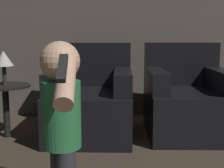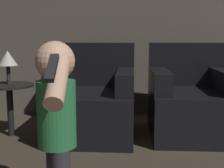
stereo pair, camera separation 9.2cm
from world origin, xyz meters
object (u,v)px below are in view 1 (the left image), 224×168
object	(u,v)px
armchair_left	(91,103)
person_toddler	(61,115)
armchair_right	(186,101)
lamp	(4,59)

from	to	relation	value
armchair_left	person_toddler	world-z (taller)	person_toddler
person_toddler	armchair_right	bearing A→B (deg)	-61.02
armchair_right	lamp	xyz separation A→B (m)	(-1.75, -0.05, 0.43)
person_toddler	lamp	distance (m)	1.50
armchair_left	lamp	xyz separation A→B (m)	(-0.80, -0.05, 0.43)
armchair_right	person_toddler	bearing A→B (deg)	-124.16
person_toddler	lamp	bearing A→B (deg)	3.52
armchair_left	armchair_right	xyz separation A→B (m)	(0.95, 0.00, 0.00)
person_toddler	lamp	xyz separation A→B (m)	(-0.67, 1.33, 0.19)
person_toddler	lamp	size ratio (longest dim) A/B	2.93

